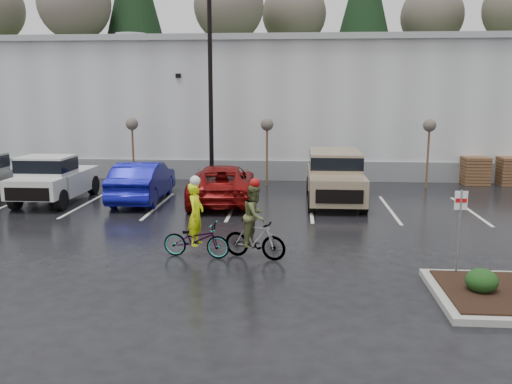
# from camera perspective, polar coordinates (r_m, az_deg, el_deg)

# --- Properties ---
(ground) EXTENTS (120.00, 120.00, 0.00)m
(ground) POSITION_cam_1_polar(r_m,az_deg,el_deg) (13.36, 4.41, -9.03)
(ground) COLOR black
(ground) RESTS_ON ground
(warehouse) EXTENTS (60.50, 15.50, 7.20)m
(warehouse) POSITION_cam_1_polar(r_m,az_deg,el_deg) (34.58, 4.55, 9.25)
(warehouse) COLOR silver
(warehouse) RESTS_ON ground
(wooded_ridge) EXTENTS (80.00, 25.00, 6.00)m
(wooded_ridge) POSITION_cam_1_polar(r_m,az_deg,el_deg) (57.60, 4.52, 9.17)
(wooded_ridge) COLOR #28411B
(wooded_ridge) RESTS_ON ground
(lamppost) EXTENTS (0.50, 1.00, 9.22)m
(lamppost) POSITION_cam_1_polar(r_m,az_deg,el_deg) (24.92, -4.85, 13.38)
(lamppost) COLOR black
(lamppost) RESTS_ON ground
(sapling_west) EXTENTS (0.60, 0.60, 3.20)m
(sapling_west) POSITION_cam_1_polar(r_m,az_deg,el_deg) (26.84, -12.92, 6.64)
(sapling_west) COLOR #533021
(sapling_west) RESTS_ON ground
(sapling_mid) EXTENTS (0.60, 0.60, 3.20)m
(sapling_mid) POSITION_cam_1_polar(r_m,az_deg,el_deg) (25.68, 1.17, 6.73)
(sapling_mid) COLOR #533021
(sapling_mid) RESTS_ON ground
(sapling_east) EXTENTS (0.60, 0.60, 3.20)m
(sapling_east) POSITION_cam_1_polar(r_m,az_deg,el_deg) (26.34, 17.79, 6.33)
(sapling_east) COLOR #533021
(sapling_east) RESTS_ON ground
(pallet_stack_a) EXTENTS (1.20, 1.20, 1.35)m
(pallet_stack_a) POSITION_cam_1_polar(r_m,az_deg,el_deg) (28.18, 22.04, 2.11)
(pallet_stack_a) COLOR #533021
(pallet_stack_a) RESTS_ON ground
(pallet_stack_b) EXTENTS (1.20, 1.20, 1.35)m
(pallet_stack_b) POSITION_cam_1_polar(r_m,az_deg,el_deg) (28.74, 25.27, 2.02)
(pallet_stack_b) COLOR #533021
(pallet_stack_b) RESTS_ON ground
(shrub_a) EXTENTS (0.70, 0.70, 0.52)m
(shrub_a) POSITION_cam_1_polar(r_m,az_deg,el_deg) (12.93, 22.67, -8.60)
(shrub_a) COLOR black
(shrub_a) RESTS_ON curb_island
(fire_lane_sign) EXTENTS (0.30, 0.05, 2.20)m
(fire_lane_sign) POSITION_cam_1_polar(r_m,az_deg,el_deg) (13.70, 20.63, -3.06)
(fire_lane_sign) COLOR gray
(fire_lane_sign) RESTS_ON ground
(pickup_white) EXTENTS (2.10, 5.20, 1.96)m
(pickup_white) POSITION_cam_1_polar(r_m,az_deg,el_deg) (23.70, -20.16, 1.49)
(pickup_white) COLOR silver
(pickup_white) RESTS_ON ground
(car_blue) EXTENTS (1.91, 5.06, 1.65)m
(car_blue) POSITION_cam_1_polar(r_m,az_deg,el_deg) (22.69, -11.85, 1.14)
(car_blue) COLOR #0B0D7B
(car_blue) RESTS_ON ground
(car_red) EXTENTS (2.99, 5.70, 1.53)m
(car_red) POSITION_cam_1_polar(r_m,az_deg,el_deg) (21.96, -3.54, 0.88)
(car_red) COLOR maroon
(car_red) RESTS_ON ground
(suv_tan) EXTENTS (2.20, 5.10, 2.06)m
(suv_tan) POSITION_cam_1_polar(r_m,az_deg,el_deg) (21.99, 8.31, 1.50)
(suv_tan) COLOR gray
(suv_tan) RESTS_ON ground
(cyclist_hivis) EXTENTS (1.93, 0.89, 2.26)m
(cyclist_hivis) POSITION_cam_1_polar(r_m,az_deg,el_deg) (14.83, -6.31, -4.22)
(cyclist_hivis) COLOR #3F3F44
(cyclist_hivis) RESTS_ON ground
(cyclist_olive) EXTENTS (1.77, 1.01, 2.21)m
(cyclist_olive) POSITION_cam_1_polar(r_m,az_deg,el_deg) (14.60, -0.12, -3.94)
(cyclist_olive) COLOR #3F3F44
(cyclist_olive) RESTS_ON ground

